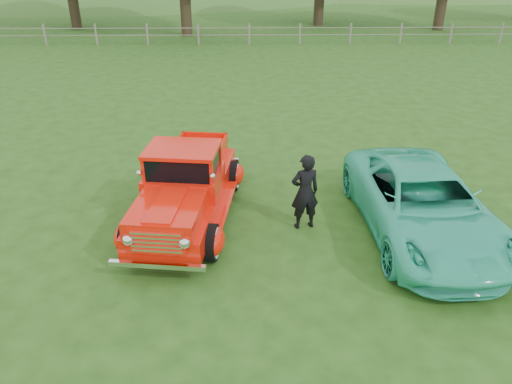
{
  "coord_description": "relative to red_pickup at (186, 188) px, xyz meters",
  "views": [
    {
      "loc": [
        -0.13,
        -8.42,
        5.77
      ],
      "look_at": [
        0.04,
        1.2,
        0.81
      ],
      "focal_mm": 35.0,
      "sensor_mm": 36.0,
      "label": 1
    }
  ],
  "objects": [
    {
      "name": "teal_sedan",
      "position": [
        5.07,
        -0.73,
        -0.07
      ],
      "size": [
        2.65,
        5.32,
        1.45
      ],
      "primitive_type": "imported",
      "rotation": [
        0.0,
        0.0,
        0.05
      ],
      "color": "#32C89E",
      "rests_on": "ground"
    },
    {
      "name": "man",
      "position": [
        2.61,
        -0.39,
        0.07
      ],
      "size": [
        0.71,
        0.55,
        1.73
      ],
      "primitive_type": "imported",
      "rotation": [
        0.0,
        0.0,
        3.38
      ],
      "color": "black",
      "rests_on": "ground"
    },
    {
      "name": "fence_line",
      "position": [
        1.52,
        20.53,
        -0.19
      ],
      "size": [
        48.0,
        0.12,
        1.2
      ],
      "color": "slate",
      "rests_on": "ground"
    },
    {
      "name": "distant_hills",
      "position": [
        -2.57,
        57.99,
        -5.34
      ],
      "size": [
        116.0,
        60.0,
        18.0
      ],
      "color": "#2A5820",
      "rests_on": "ground"
    },
    {
      "name": "ground",
      "position": [
        1.52,
        -1.47,
        -0.8
      ],
      "size": [
        140.0,
        140.0,
        0.0
      ],
      "primitive_type": "plane",
      "color": "#234512",
      "rests_on": "ground"
    },
    {
      "name": "red_pickup",
      "position": [
        0.0,
        0.0,
        0.0
      ],
      "size": [
        2.65,
        5.15,
        1.78
      ],
      "rotation": [
        0.0,
        0.0,
        -0.12
      ],
      "color": "black",
      "rests_on": "ground"
    }
  ]
}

